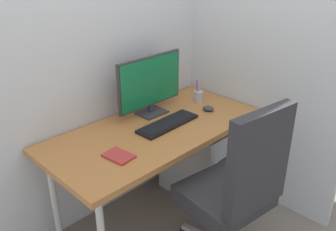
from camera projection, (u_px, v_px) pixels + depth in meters
name	position (u px, v px, depth m)	size (l,w,h in m)	color
ground_plane	(157.00, 215.00, 2.74)	(8.00, 8.00, 0.00)	slate
wall_back	(114.00, 22.00, 2.40)	(2.48, 0.04, 2.80)	silver
wall_side_right	(248.00, 17.00, 2.57)	(0.04, 1.67, 2.80)	silver
desk	(156.00, 135.00, 2.45)	(1.53, 0.73, 0.75)	#B27038
office_chair	(236.00, 186.00, 2.11)	(0.60, 0.60, 1.12)	black
filing_cabinet	(200.00, 157.00, 2.92)	(0.42, 0.54, 0.60)	#B2B5BA
monitor	(150.00, 83.00, 2.54)	(0.57, 0.16, 0.43)	#333338
keyboard	(168.00, 124.00, 2.45)	(0.48, 0.17, 0.02)	black
mouse	(208.00, 108.00, 2.67)	(0.07, 0.09, 0.03)	#333338
pen_holder	(199.00, 96.00, 2.82)	(0.07, 0.07, 0.18)	#B2B5BA
notebook	(119.00, 156.00, 2.08)	(0.12, 0.17, 0.01)	#B23333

